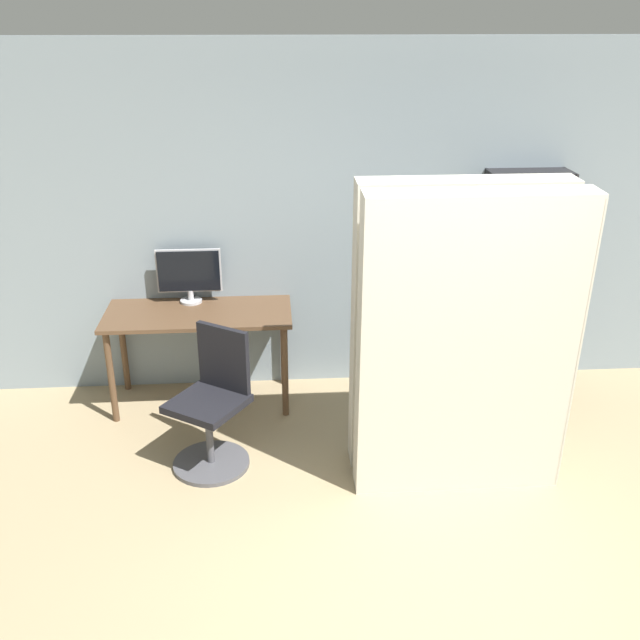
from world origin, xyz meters
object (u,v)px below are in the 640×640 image
(office_chair, at_px, (213,411))
(mattress_near, at_px, (468,350))
(mattress_far, at_px, (455,329))
(bookshelf, at_px, (508,286))
(monitor, at_px, (189,273))

(office_chair, distance_m, mattress_near, 1.73)
(office_chair, bearing_deg, mattress_far, -2.36)
(office_chair, relative_size, mattress_near, 0.49)
(office_chair, distance_m, mattress_far, 1.69)
(bookshelf, bearing_deg, mattress_near, -116.84)
(monitor, relative_size, mattress_near, 0.25)
(monitor, height_order, bookshelf, bookshelf)
(mattress_near, height_order, mattress_far, same)
(office_chair, relative_size, mattress_far, 0.49)
(monitor, bearing_deg, mattress_near, -38.34)
(office_chair, height_order, bookshelf, bookshelf)
(mattress_near, bearing_deg, office_chair, 166.72)
(office_chair, xyz_separation_m, mattress_far, (1.58, -0.07, 0.58))
(office_chair, xyz_separation_m, bookshelf, (2.30, 1.04, 0.44))
(office_chair, relative_size, bookshelf, 0.54)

